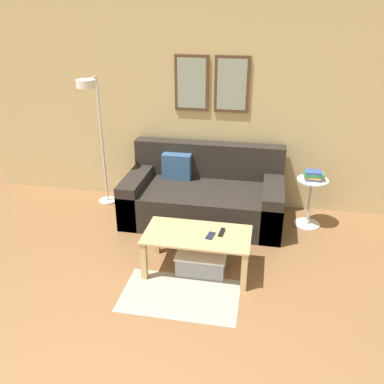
{
  "coord_description": "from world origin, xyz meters",
  "views": [
    {
      "loc": [
        0.94,
        -1.19,
        2.44
      ],
      "look_at": [
        0.31,
        2.18,
        0.85
      ],
      "focal_mm": 38.0,
      "sensor_mm": 36.0,
      "label": 1
    }
  ],
  "objects": [
    {
      "name": "remote_control",
      "position": [
        0.59,
        2.21,
        0.43
      ],
      "size": [
        0.05,
        0.15,
        0.02
      ],
      "primitive_type": "cube",
      "rotation": [
        0.0,
        0.0,
        -0.1
      ],
      "color": "black",
      "rests_on": "coffee_table"
    },
    {
      "name": "coffee_table",
      "position": [
        0.36,
        2.16,
        0.34
      ],
      "size": [
        1.03,
        0.54,
        0.42
      ],
      "color": "tan",
      "rests_on": "ground_plane"
    },
    {
      "name": "storage_bin",
      "position": [
        0.41,
        2.2,
        0.11
      ],
      "size": [
        0.5,
        0.43,
        0.21
      ],
      "color": "gray",
      "rests_on": "ground_plane"
    },
    {
      "name": "area_rug",
      "position": [
        0.28,
        1.73,
        0.0
      ],
      "size": [
        1.08,
        0.65,
        0.01
      ],
      "primitive_type": "cube",
      "color": "#A39989",
      "rests_on": "ground_plane"
    },
    {
      "name": "couch",
      "position": [
        0.24,
        3.27,
        0.29
      ],
      "size": [
        1.89,
        0.99,
        0.87
      ],
      "color": "#28231E",
      "rests_on": "ground_plane"
    },
    {
      "name": "wall_back",
      "position": [
        0.0,
        3.78,
        1.28
      ],
      "size": [
        5.6,
        0.09,
        2.55
      ],
      "color": "tan",
      "rests_on": "ground_plane"
    },
    {
      "name": "cell_phone",
      "position": [
        0.49,
        2.14,
        0.42
      ],
      "size": [
        0.09,
        0.15,
        0.01
      ],
      "primitive_type": "cube",
      "rotation": [
        0.0,
        0.0,
        -0.17
      ],
      "color": "#1E2338",
      "rests_on": "coffee_table"
    },
    {
      "name": "floor_lamp",
      "position": [
        -1.11,
        3.29,
        1.22
      ],
      "size": [
        0.23,
        0.52,
        1.67
      ],
      "color": "silver",
      "rests_on": "ground_plane"
    },
    {
      "name": "book_stack",
      "position": [
        1.51,
        3.3,
        0.65
      ],
      "size": [
        0.23,
        0.18,
        0.11
      ],
      "color": "#335199",
      "rests_on": "side_table"
    },
    {
      "name": "side_table",
      "position": [
        1.51,
        3.31,
        0.36
      ],
      "size": [
        0.36,
        0.36,
        0.6
      ],
      "color": "silver",
      "rests_on": "ground_plane"
    }
  ]
}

